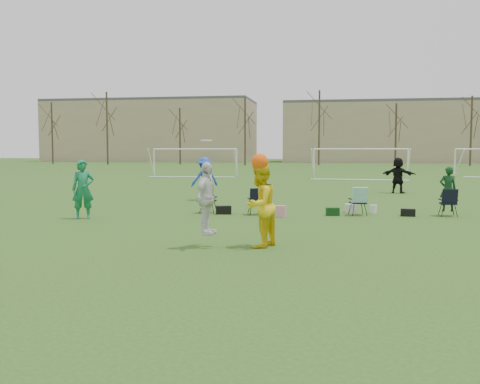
% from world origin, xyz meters
% --- Properties ---
extents(ground, '(260.00, 260.00, 0.00)m').
position_xyz_m(ground, '(0.00, 0.00, 0.00)').
color(ground, '#2B5119').
rests_on(ground, ground).
extents(fielder_green_near, '(0.86, 0.75, 1.99)m').
position_xyz_m(fielder_green_near, '(-6.63, 5.42, 1.00)').
color(fielder_green_near, '#147246').
rests_on(fielder_green_near, ground).
extents(fielder_blue, '(1.48, 1.32, 1.99)m').
position_xyz_m(fielder_blue, '(-4.11, 12.64, 0.99)').
color(fielder_blue, blue).
rests_on(fielder_blue, ground).
extents(fielder_black, '(1.87, 1.24, 1.93)m').
position_xyz_m(fielder_black, '(5.26, 18.34, 0.96)').
color(fielder_black, black).
rests_on(fielder_black, ground).
extents(center_contest, '(2.07, 1.38, 2.57)m').
position_xyz_m(center_contest, '(-0.45, 1.05, 1.09)').
color(center_contest, white).
rests_on(center_contest, ground).
extents(sideline_setup, '(9.18, 2.08, 1.74)m').
position_xyz_m(sideline_setup, '(1.97, 7.95, 0.53)').
color(sideline_setup, '#0E3618').
rests_on(sideline_setup, ground).
extents(goal_left, '(7.39, 0.76, 2.46)m').
position_xyz_m(goal_left, '(-10.00, 34.00, 1.92)').
color(goal_left, white).
rests_on(goal_left, ground).
extents(goal_mid, '(7.40, 0.63, 2.46)m').
position_xyz_m(goal_mid, '(4.00, 32.00, 1.92)').
color(goal_mid, white).
rests_on(goal_mid, ground).
extents(tree_line, '(110.28, 3.28, 11.40)m').
position_xyz_m(tree_line, '(0.24, 69.85, 5.09)').
color(tree_line, '#382B21').
rests_on(tree_line, ground).
extents(building_row, '(126.00, 16.00, 13.00)m').
position_xyz_m(building_row, '(6.73, 96.00, 5.99)').
color(building_row, tan).
rests_on(building_row, ground).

